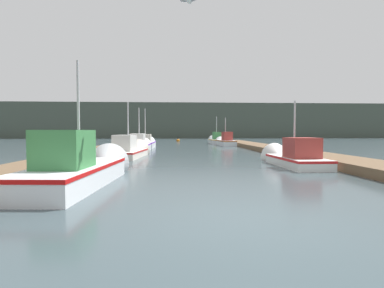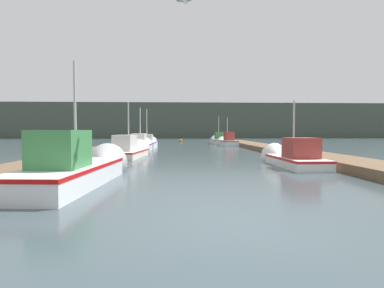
# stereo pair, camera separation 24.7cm
# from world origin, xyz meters

# --- Properties ---
(ground_plane) EXTENTS (200.00, 200.00, 0.00)m
(ground_plane) POSITION_xyz_m (0.00, 0.00, 0.00)
(ground_plane) COLOR #38474C
(dock_left) EXTENTS (2.45, 40.00, 0.38)m
(dock_left) POSITION_xyz_m (-6.64, 16.00, 0.19)
(dock_left) COLOR brown
(dock_left) RESTS_ON ground_plane
(dock_right) EXTENTS (2.45, 40.00, 0.38)m
(dock_right) POSITION_xyz_m (6.64, 16.00, 0.19)
(dock_right) COLOR brown
(dock_right) RESTS_ON ground_plane
(distant_shore_ridge) EXTENTS (120.00, 16.00, 7.90)m
(distant_shore_ridge) POSITION_xyz_m (0.00, 68.51, 3.95)
(distant_shore_ridge) COLOR #424C42
(distant_shore_ridge) RESTS_ON ground_plane
(fishing_boat_0) EXTENTS (2.16, 6.31, 4.31)m
(fishing_boat_0) POSITION_xyz_m (-4.22, 4.34, 0.49)
(fishing_boat_0) COLOR silver
(fishing_boat_0) RESTS_ON ground_plane
(fishing_boat_1) EXTENTS (1.68, 5.04, 3.60)m
(fishing_boat_1) POSITION_xyz_m (4.35, 8.80, 0.39)
(fishing_boat_1) COLOR silver
(fishing_boat_1) RESTS_ON ground_plane
(fishing_boat_2) EXTENTS (2.28, 5.54, 4.09)m
(fishing_boat_2) POSITION_xyz_m (-4.16, 14.22, 0.38)
(fishing_boat_2) COLOR silver
(fishing_boat_2) RESTS_ON ground_plane
(fishing_boat_3) EXTENTS (1.66, 5.46, 3.97)m
(fishing_boat_3) POSITION_xyz_m (-4.12, 19.33, 0.45)
(fishing_boat_3) COLOR silver
(fishing_boat_3) RESTS_ON ground_plane
(fishing_boat_4) EXTENTS (1.83, 5.38, 4.34)m
(fishing_boat_4) POSITION_xyz_m (-4.12, 24.46, 0.43)
(fishing_boat_4) COLOR silver
(fishing_boat_4) RESTS_ON ground_plane
(fishing_boat_5) EXTENTS (1.60, 5.59, 3.49)m
(fishing_boat_5) POSITION_xyz_m (4.47, 28.26, 0.47)
(fishing_boat_5) COLOR silver
(fishing_boat_5) RESTS_ON ground_plane
(fishing_boat_6) EXTENTS (1.66, 5.66, 3.97)m
(fishing_boat_6) POSITION_xyz_m (4.16, 33.23, 0.46)
(fishing_boat_6) COLOR silver
(fishing_boat_6) RESTS_ON ground_plane
(mooring_piling_0) EXTENTS (0.25, 0.25, 1.00)m
(mooring_piling_0) POSITION_xyz_m (-5.36, 8.30, 0.51)
(mooring_piling_0) COLOR #473523
(mooring_piling_0) RESTS_ON ground_plane
(mooring_piling_1) EXTENTS (0.23, 0.23, 1.20)m
(mooring_piling_1) POSITION_xyz_m (-5.31, 15.59, 0.61)
(mooring_piling_1) COLOR #473523
(mooring_piling_1) RESTS_ON ground_plane
(mooring_piling_2) EXTENTS (0.29, 0.29, 1.18)m
(mooring_piling_2) POSITION_xyz_m (-5.47, 32.32, 0.60)
(mooring_piling_2) COLOR #473523
(mooring_piling_2) RESTS_ON ground_plane
(mooring_piling_3) EXTENTS (0.31, 0.31, 0.99)m
(mooring_piling_3) POSITION_xyz_m (-5.53, 24.18, 0.50)
(mooring_piling_3) COLOR #473523
(mooring_piling_3) RESTS_ON ground_plane
(channel_buoy) EXTENTS (0.53, 0.53, 1.03)m
(channel_buoy) POSITION_xyz_m (-0.67, 40.70, 0.15)
(channel_buoy) COLOR #BF6513
(channel_buoy) RESTS_ON ground_plane
(seagull_lead) EXTENTS (0.56, 0.31, 0.12)m
(seagull_lead) POSITION_xyz_m (-0.84, 3.82, 5.55)
(seagull_lead) COLOR white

